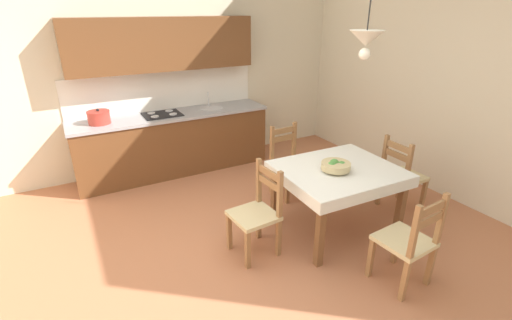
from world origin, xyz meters
The scene contains 11 objects.
ground_plane centered at (0.00, 0.00, -0.05)m, with size 6.65×6.10×0.10m, color #B7704C.
wall_back centered at (0.00, 2.81, 2.03)m, with size 6.65×0.12×4.07m, color beige.
wall_right centered at (3.09, 0.00, 2.03)m, with size 0.12×6.10×4.07m, color beige.
kitchen_cabinetry centered at (0.14, 2.48, 0.86)m, with size 2.81×0.63×2.20m.
dining_table centered at (1.21, 0.04, 0.62)m, with size 1.26×1.09×0.75m.
dining_chair_camera_side centered at (1.19, -0.94, 0.44)m, with size 0.45×0.45×0.93m.
dining_chair_kitchen_side centered at (1.24, 1.01, 0.44)m, with size 0.44×0.44×0.93m.
dining_chair_tv_side centered at (0.27, 0.11, 0.44)m, with size 0.45×0.45×0.93m.
dining_chair_window_side centered at (2.21, 0.02, 0.44)m, with size 0.43×0.43×0.93m.
fruit_bowl centered at (1.13, 0.00, 0.81)m, with size 0.30×0.30×0.12m.
pendant_lamp centered at (1.33, -0.02, 2.05)m, with size 0.32×0.32×0.80m.
Camera 1 is at (-1.22, -2.57, 2.32)m, focal length 25.29 mm.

